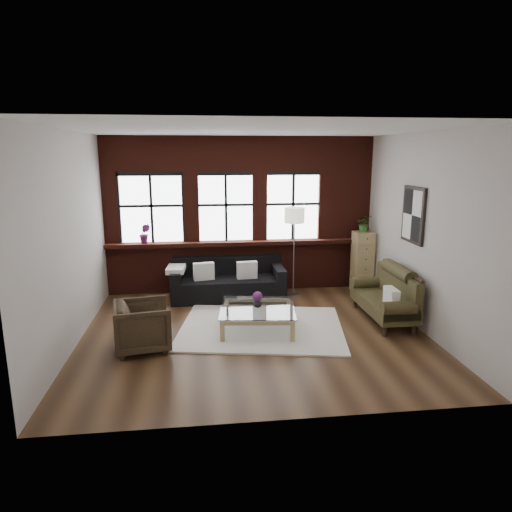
{
  "coord_description": "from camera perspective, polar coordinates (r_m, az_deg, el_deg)",
  "views": [
    {
      "loc": [
        -0.81,
        -6.92,
        2.86
      ],
      "look_at": [
        0.1,
        0.6,
        1.15
      ],
      "focal_mm": 32.0,
      "sensor_mm": 36.0,
      "label": 1
    }
  ],
  "objects": [
    {
      "name": "floor",
      "position": [
        7.53,
        -0.21,
        -9.6
      ],
      "size": [
        5.5,
        5.5,
        0.0
      ],
      "primitive_type": "plane",
      "color": "#3F2717",
      "rests_on": "ground"
    },
    {
      "name": "flowers",
      "position": [
        7.48,
        0.19,
        -5.09
      ],
      "size": [
        0.17,
        0.17,
        0.17
      ],
      "primitive_type": "sphere",
      "color": "#692465",
      "rests_on": "vase"
    },
    {
      "name": "vintage_settee",
      "position": [
        8.25,
        15.62,
        -4.77
      ],
      "size": [
        0.74,
        1.67,
        0.89
      ],
      "primitive_type": null,
      "color": "#39341A",
      "rests_on": "floor"
    },
    {
      "name": "wall_right",
      "position": [
        7.88,
        20.09,
        2.75
      ],
      "size": [
        0.0,
        5.0,
        5.0
      ],
      "primitive_type": "plane",
      "rotation": [
        1.57,
        0.0,
        -1.57
      ],
      "color": "#BCB7AF",
      "rests_on": "ground"
    },
    {
      "name": "brick_backwall",
      "position": [
        9.47,
        -1.95,
        5.08
      ],
      "size": [
        5.5,
        0.12,
        3.2
      ],
      "primitive_type": null,
      "color": "#471810",
      "rests_on": "floor"
    },
    {
      "name": "coffee_table",
      "position": [
        7.6,
        0.19,
        -7.83
      ],
      "size": [
        1.34,
        1.34,
        0.4
      ],
      "primitive_type": null,
      "rotation": [
        0.0,
        0.0,
        -0.12
      ],
      "color": "tan",
      "rests_on": "shag_rug"
    },
    {
      "name": "window_mid",
      "position": [
        9.44,
        -3.78,
        5.95
      ],
      "size": [
        1.38,
        0.1,
        1.5
      ],
      "primitive_type": null,
      "color": "black",
      "rests_on": "brick_backwall"
    },
    {
      "name": "wall_front",
      "position": [
        4.66,
        3.37,
        -2.98
      ],
      "size": [
        5.5,
        0.0,
        5.5
      ],
      "primitive_type": "plane",
      "rotation": [
        -1.57,
        0.0,
        0.0
      ],
      "color": "#BCB7AF",
      "rests_on": "ground"
    },
    {
      "name": "wall_back",
      "position": [
        9.53,
        -1.98,
        5.13
      ],
      "size": [
        5.5,
        0.0,
        5.5
      ],
      "primitive_type": "plane",
      "rotation": [
        1.57,
        0.0,
        0.0
      ],
      "color": "#BCB7AF",
      "rests_on": "ground"
    },
    {
      "name": "pillow_b",
      "position": [
        9.05,
        -1.13,
        -1.76
      ],
      "size": [
        0.41,
        0.18,
        0.34
      ],
      "primitive_type": "cube",
      "rotation": [
        0.0,
        0.0,
        0.09
      ],
      "color": "white",
      "rests_on": "dark_sofa"
    },
    {
      "name": "wall_left",
      "position": [
        7.29,
        -22.23,
        1.82
      ],
      "size": [
        0.0,
        5.0,
        5.0
      ],
      "primitive_type": "plane",
      "rotation": [
        1.57,
        0.0,
        1.57
      ],
      "color": "#BCB7AF",
      "rests_on": "ground"
    },
    {
      "name": "dark_sofa",
      "position": [
        9.16,
        -3.51,
        -2.83
      ],
      "size": [
        2.24,
        0.91,
        0.81
      ],
      "primitive_type": null,
      "color": "black",
      "rests_on": "floor"
    },
    {
      "name": "shag_rug",
      "position": [
        7.71,
        0.68,
        -8.92
      ],
      "size": [
        2.99,
        2.53,
        0.03
      ],
      "primitive_type": "cube",
      "rotation": [
        0.0,
        0.0,
        -0.18
      ],
      "color": "white",
      "rests_on": "floor"
    },
    {
      "name": "pillow_a",
      "position": [
        9.0,
        -6.54,
        -1.91
      ],
      "size": [
        0.42,
        0.22,
        0.34
      ],
      "primitive_type": "cube",
      "rotation": [
        0.0,
        0.0,
        0.21
      ],
      "color": "white",
      "rests_on": "dark_sofa"
    },
    {
      "name": "floor_lamp",
      "position": [
        9.28,
        4.76,
        0.97
      ],
      "size": [
        0.4,
        0.4,
        1.95
      ],
      "primitive_type": null,
      "color": "#A5A5A8",
      "rests_on": "floor"
    },
    {
      "name": "window_right",
      "position": [
        9.62,
        4.62,
        6.07
      ],
      "size": [
        1.38,
        0.1,
        1.5
      ],
      "primitive_type": null,
      "color": "black",
      "rests_on": "brick_backwall"
    },
    {
      "name": "sill_plant",
      "position": [
        9.44,
        -13.73,
        2.74
      ],
      "size": [
        0.23,
        0.19,
        0.4
      ],
      "primitive_type": "imported",
      "rotation": [
        0.0,
        0.0,
        -0.06
      ],
      "color": "#692465",
      "rests_on": "sill_ledge"
    },
    {
      "name": "drawer_chest",
      "position": [
        9.81,
        13.15,
        -0.71
      ],
      "size": [
        0.39,
        0.39,
        1.27
      ],
      "primitive_type": "cube",
      "color": "tan",
      "rests_on": "floor"
    },
    {
      "name": "window_left",
      "position": [
        9.48,
        -12.91,
        5.69
      ],
      "size": [
        1.38,
        0.1,
        1.5
      ],
      "primitive_type": null,
      "color": "black",
      "rests_on": "brick_backwall"
    },
    {
      "name": "potted_plant_top",
      "position": [
        9.66,
        13.39,
        3.96
      ],
      "size": [
        0.37,
        0.34,
        0.35
      ],
      "primitive_type": "imported",
      "rotation": [
        0.0,
        0.0,
        -0.26
      ],
      "color": "#2D5923",
      "rests_on": "drawer_chest"
    },
    {
      "name": "vase",
      "position": [
        7.51,
        0.19,
        -5.87
      ],
      "size": [
        0.16,
        0.16,
        0.15
      ],
      "primitive_type": "imported",
      "rotation": [
        0.0,
        0.0,
        0.16
      ],
      "color": "#B2B2B2",
      "rests_on": "coffee_table"
    },
    {
      "name": "ceiling",
      "position": [
        6.97,
        -0.23,
        15.52
      ],
      "size": [
        5.5,
        5.5,
        0.0
      ],
      "primitive_type": "plane",
      "rotation": [
        3.14,
        0.0,
        0.0
      ],
      "color": "white",
      "rests_on": "ground"
    },
    {
      "name": "sill_ledge",
      "position": [
        9.48,
        -1.87,
        1.65
      ],
      "size": [
        5.5,
        0.3,
        0.08
      ],
      "primitive_type": "cube",
      "color": "#471810",
      "rests_on": "brick_backwall"
    },
    {
      "name": "pillow_settee",
      "position": [
        7.74,
        16.55,
        -5.1
      ],
      "size": [
        0.15,
        0.38,
        0.34
      ],
      "primitive_type": "cube",
      "rotation": [
        0.0,
        0.0,
        -0.03
      ],
      "color": "white",
      "rests_on": "vintage_settee"
    },
    {
      "name": "armchair",
      "position": [
        7.02,
        -13.97,
        -8.5
      ],
      "size": [
        0.92,
        0.9,
        0.73
      ],
      "primitive_type": "imported",
      "rotation": [
        0.0,
        0.0,
        1.74
      ],
      "color": "#2E2417",
      "rests_on": "floor"
    },
    {
      "name": "wall_poster",
      "position": [
        8.1,
        19.08,
        4.86
      ],
      "size": [
        0.05,
        0.74,
        0.94
      ],
      "primitive_type": null,
      "color": "black",
      "rests_on": "wall_right"
    }
  ]
}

